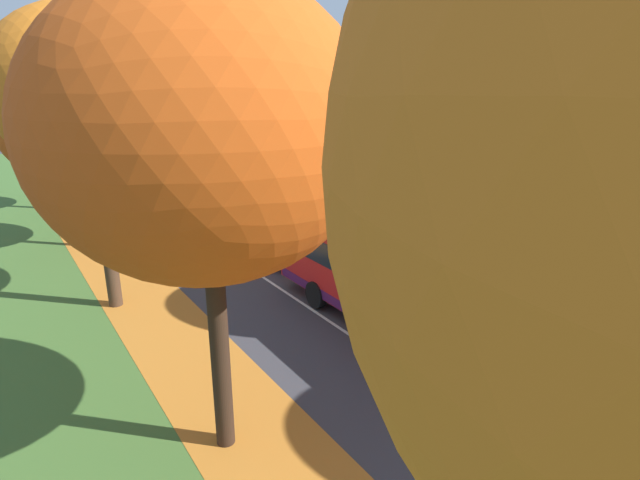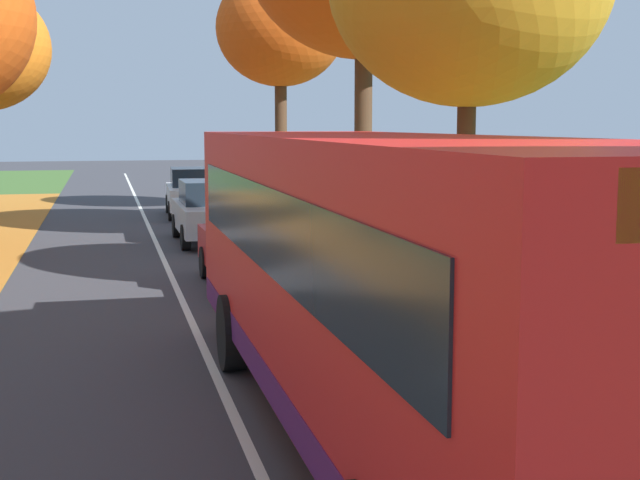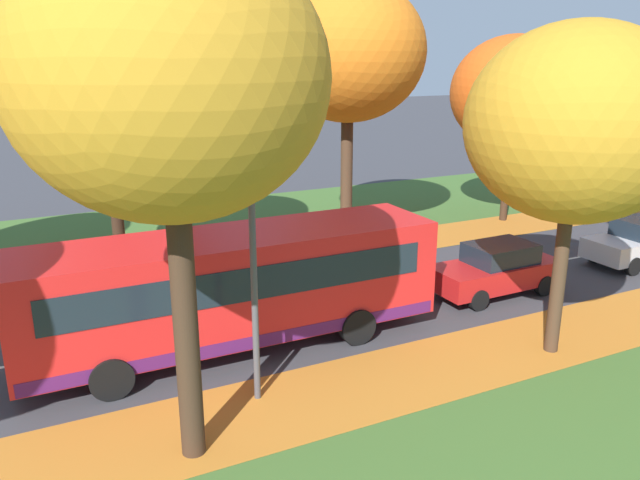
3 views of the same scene
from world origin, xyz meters
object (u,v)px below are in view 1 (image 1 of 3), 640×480
at_px(tree_left_distant, 45,117).
at_px(bus, 400,281).
at_px(car_silver_following, 211,209).
at_px(tree_left_mid, 87,91).
at_px(tree_right_near, 562,109).
at_px(streetlamp_right, 465,209).
at_px(tree_left_near, 205,131).
at_px(car_red_lead, 270,239).
at_px(tree_right_mid, 356,127).
at_px(car_white_third_in_line, 175,188).
at_px(tree_right_far, 275,81).
at_px(tree_left_far, 61,127).
at_px(tree_right_distant, 209,99).

bearing_deg(tree_left_distant, bus, -74.36).
relative_size(tree_left_distant, car_silver_following, 1.82).
distance_m(tree_left_mid, tree_right_near, 14.16).
height_order(tree_left_mid, streetlamp_right, tree_left_mid).
xyz_separation_m(tree_left_near, car_red_lead, (6.66, 10.18, -5.89)).
bearing_deg(tree_right_mid, car_white_third_in_line, 103.21).
bearing_deg(car_red_lead, tree_right_far, 57.64).
bearing_deg(tree_left_distant, car_red_lead, -66.22).
distance_m(tree_left_far, tree_right_near, 20.24).
bearing_deg(tree_right_mid, streetlamp_right, -101.09).
bearing_deg(car_red_lead, tree_right_mid, -20.70).
bearing_deg(streetlamp_right, car_red_lead, 103.95).
relative_size(tree_right_distant, bus, 0.81).
height_order(tree_left_far, car_white_third_in_line, tree_left_far).
height_order(tree_left_near, tree_right_far, tree_right_far).
bearing_deg(bus, tree_right_mid, 62.39).
bearing_deg(tree_right_near, streetlamp_right, 132.44).
bearing_deg(tree_right_far, bus, -105.23).
distance_m(tree_right_far, car_red_lead, 10.01).
bearing_deg(tree_left_far, streetlamp_right, -59.43).
xyz_separation_m(tree_left_mid, streetlamp_right, (9.21, -7.36, -3.53)).
distance_m(tree_right_distant, car_silver_following, 10.23).
relative_size(tree_left_distant, tree_right_far, 0.74).
xyz_separation_m(car_red_lead, car_silver_following, (-0.06, 6.70, 0.00)).
distance_m(tree_left_far, bus, 16.95).
bearing_deg(car_silver_following, tree_right_distant, 66.35).
bearing_deg(tree_left_distant, tree_right_mid, -57.93).
bearing_deg(car_red_lead, tree_right_near, -70.26).
height_order(tree_left_far, bus, tree_left_far).
relative_size(tree_right_distant, streetlamp_right, 1.41).
xyz_separation_m(tree_left_mid, car_silver_following, (6.95, 8.18, -6.45)).
distance_m(tree_left_mid, tree_left_distant, 16.59).
relative_size(bus, car_red_lead, 2.46).
bearing_deg(tree_right_near, tree_left_distant, 112.14).
relative_size(car_silver_following, car_white_third_in_line, 0.99).
bearing_deg(tree_right_distant, tree_left_near, -112.10).
relative_size(tree_right_distant, car_white_third_in_line, 1.98).
bearing_deg(tree_left_near, tree_left_mid, 92.28).
bearing_deg(tree_left_mid, streetlamp_right, -38.65).
relative_size(tree_left_distant, streetlamp_right, 1.27).
xyz_separation_m(tree_left_distant, tree_right_near, (10.42, -25.62, 1.24)).
height_order(tree_left_mid, tree_left_far, tree_left_mid).
xyz_separation_m(tree_right_mid, car_silver_following, (-3.72, 8.08, -4.85)).
distance_m(tree_left_far, tree_right_far, 11.03).
bearing_deg(tree_left_near, tree_right_far, 57.11).
relative_size(tree_left_near, bus, 0.91).
relative_size(tree_left_near, tree_left_mid, 0.96).
distance_m(tree_right_near, bus, 6.73).
relative_size(tree_left_far, bus, 0.77).
distance_m(tree_left_near, car_red_lead, 13.52).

